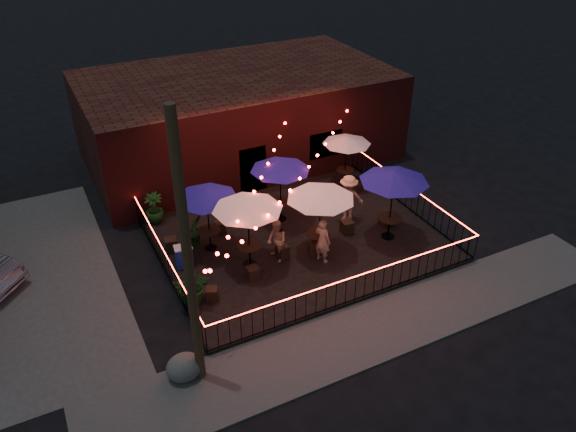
% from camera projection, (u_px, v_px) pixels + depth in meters
% --- Properties ---
extents(ground, '(110.00, 110.00, 0.00)m').
position_uv_depth(ground, '(323.00, 271.00, 19.66)').
color(ground, black).
rests_on(ground, ground).
extents(patio, '(10.00, 8.00, 0.15)m').
position_uv_depth(patio, '(297.00, 240.00, 21.13)').
color(patio, black).
rests_on(patio, ground).
extents(sidewalk, '(18.00, 2.50, 0.05)m').
position_uv_depth(sidewalk, '(376.00, 329.00, 17.19)').
color(sidewalk, '#413E3C').
rests_on(sidewalk, ground).
extents(brick_building, '(14.00, 8.00, 4.00)m').
position_uv_depth(brick_building, '(238.00, 115.00, 26.51)').
color(brick_building, '#3E1210').
rests_on(brick_building, ground).
extents(utility_pole, '(0.26, 0.26, 8.00)m').
position_uv_depth(utility_pole, '(188.00, 261.00, 13.50)').
color(utility_pole, '#372A16').
rests_on(utility_pole, ground).
extents(fence_front, '(10.00, 0.04, 1.04)m').
position_uv_depth(fence_front, '(355.00, 289.00, 17.80)').
color(fence_front, black).
rests_on(fence_front, patio).
extents(fence_left, '(0.04, 8.00, 1.04)m').
position_uv_depth(fence_left, '(166.00, 264.00, 18.91)').
color(fence_left, black).
rests_on(fence_left, patio).
extents(fence_right, '(0.04, 8.00, 1.04)m').
position_uv_depth(fence_right, '(406.00, 196.00, 22.72)').
color(fence_right, black).
rests_on(fence_right, patio).
extents(festoon_lights, '(10.02, 8.72, 1.32)m').
position_uv_depth(festoon_lights, '(276.00, 193.00, 19.21)').
color(festoon_lights, red).
rests_on(festoon_lights, ground).
extents(cafe_table_0, '(2.90, 2.90, 2.64)m').
position_uv_depth(cafe_table_0, '(247.00, 205.00, 18.46)').
color(cafe_table_0, black).
rests_on(cafe_table_0, patio).
extents(cafe_table_1, '(2.83, 2.83, 2.48)m').
position_uv_depth(cafe_table_1, '(206.00, 195.00, 19.36)').
color(cafe_table_1, black).
rests_on(cafe_table_1, patio).
extents(cafe_table_2, '(2.73, 2.73, 2.64)m').
position_uv_depth(cafe_table_2, '(321.00, 195.00, 19.06)').
color(cafe_table_2, black).
rests_on(cafe_table_2, patio).
extents(cafe_table_3, '(2.83, 2.83, 2.55)m').
position_uv_depth(cafe_table_3, '(280.00, 166.00, 21.00)').
color(cafe_table_3, black).
rests_on(cafe_table_3, patio).
extents(cafe_table_4, '(2.53, 2.53, 2.78)m').
position_uv_depth(cafe_table_4, '(394.00, 177.00, 19.84)').
color(cafe_table_4, black).
rests_on(cafe_table_4, patio).
extents(cafe_table_5, '(2.58, 2.58, 2.28)m').
position_uv_depth(cafe_table_5, '(347.00, 141.00, 23.53)').
color(cafe_table_5, black).
rests_on(cafe_table_5, patio).
extents(bistro_chair_0, '(0.49, 0.49, 0.44)m').
position_uv_depth(bistro_chair_0, '(212.00, 294.00, 18.03)').
color(bistro_chair_0, black).
rests_on(bistro_chair_0, patio).
extents(bistro_chair_1, '(0.39, 0.39, 0.45)m').
position_uv_depth(bistro_chair_1, '(253.00, 273.00, 18.95)').
color(bistro_chair_1, black).
rests_on(bistro_chair_1, patio).
extents(bistro_chair_2, '(0.49, 0.49, 0.51)m').
position_uv_depth(bistro_chair_2, '(171.00, 245.00, 20.30)').
color(bistro_chair_2, black).
rests_on(bistro_chair_2, patio).
extents(bistro_chair_3, '(0.42, 0.42, 0.45)m').
position_uv_depth(bistro_chair_3, '(220.00, 227.00, 21.33)').
color(bistro_chair_3, black).
rests_on(bistro_chair_3, patio).
extents(bistro_chair_4, '(0.47, 0.47, 0.47)m').
position_uv_depth(bistro_chair_4, '(282.00, 252.00, 19.97)').
color(bistro_chair_4, black).
rests_on(bistro_chair_4, patio).
extents(bistro_chair_5, '(0.49, 0.49, 0.49)m').
position_uv_depth(bistro_chair_5, '(315.00, 249.00, 20.10)').
color(bistro_chair_5, black).
rests_on(bistro_chair_5, patio).
extents(bistro_chair_6, '(0.41, 0.41, 0.44)m').
position_uv_depth(bistro_chair_6, '(272.00, 210.00, 22.39)').
color(bistro_chair_6, black).
rests_on(bistro_chair_6, patio).
extents(bistro_chair_7, '(0.46, 0.46, 0.46)m').
position_uv_depth(bistro_chair_7, '(304.00, 200.00, 23.01)').
color(bistro_chair_7, black).
rests_on(bistro_chair_7, patio).
extents(bistro_chair_8, '(0.45, 0.45, 0.50)m').
position_uv_depth(bistro_chair_8, '(347.00, 227.00, 21.30)').
color(bistro_chair_8, black).
rests_on(bistro_chair_8, patio).
extents(bistro_chair_9, '(0.53, 0.53, 0.51)m').
position_uv_depth(bistro_chair_9, '(386.00, 219.00, 21.78)').
color(bistro_chair_9, black).
rests_on(bistro_chair_9, patio).
extents(bistro_chair_10, '(0.53, 0.53, 0.49)m').
position_uv_depth(bistro_chair_10, '(332.00, 195.00, 23.35)').
color(bistro_chair_10, black).
rests_on(bistro_chair_10, patio).
extents(bistro_chair_11, '(0.45, 0.45, 0.42)m').
position_uv_depth(bistro_chair_11, '(355.00, 187.00, 23.96)').
color(bistro_chair_11, black).
rests_on(bistro_chair_11, patio).
extents(patron_a, '(0.63, 0.73, 1.71)m').
position_uv_depth(patron_a, '(323.00, 240.00, 19.48)').
color(patron_a, beige).
rests_on(patron_a, patio).
extents(patron_b, '(0.63, 0.80, 1.60)m').
position_uv_depth(patron_b, '(277.00, 241.00, 19.55)').
color(patron_b, '#DCA98C').
rests_on(patron_b, patio).
extents(patron_c, '(1.41, 1.07, 1.93)m').
position_uv_depth(patron_c, '(348.00, 198.00, 21.69)').
color(patron_c, beige).
rests_on(patron_c, patio).
extents(potted_shrub_a, '(1.48, 1.40, 1.32)m').
position_uv_depth(potted_shrub_a, '(193.00, 286.00, 17.71)').
color(potted_shrub_a, '#0D360E').
rests_on(potted_shrub_a, patio).
extents(potted_shrub_b, '(0.90, 0.81, 1.36)m').
position_uv_depth(potted_shrub_b, '(195.00, 229.00, 20.42)').
color(potted_shrub_b, '#13340F').
rests_on(potted_shrub_b, patio).
extents(potted_shrub_c, '(0.86, 0.86, 1.24)m').
position_uv_depth(potted_shrub_c, '(154.00, 208.00, 21.73)').
color(potted_shrub_c, '#1C3B12').
rests_on(potted_shrub_c, patio).
extents(cooler, '(0.66, 0.51, 0.81)m').
position_uv_depth(cooler, '(184.00, 256.00, 19.46)').
color(cooler, '#1A2EA2').
rests_on(cooler, patio).
extents(boulder, '(1.00, 0.87, 0.74)m').
position_uv_depth(boulder, '(184.00, 367.00, 15.42)').
color(boulder, '#474742').
rests_on(boulder, ground).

